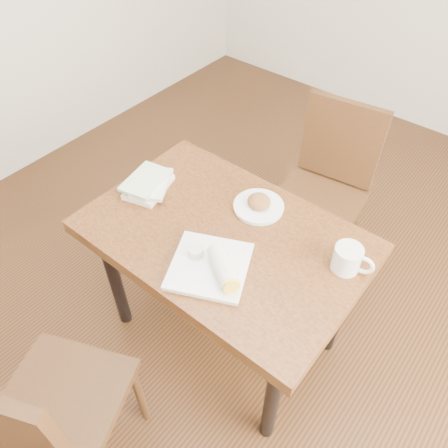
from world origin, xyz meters
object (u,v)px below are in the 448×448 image
Objects in this scene: coffee_mug at (348,259)px; book_stack at (149,184)px; plate_burrito at (214,266)px; chair_near at (43,415)px; plate_scone at (259,205)px; table at (224,248)px; chair_far at (327,181)px.

book_stack is at bearing -170.68° from coffee_mug.
plate_burrito is 0.54m from book_stack.
plate_burrito is at bearing 77.03° from chair_near.
plate_burrito reaches higher than book_stack.
chair_near reaches higher than coffee_mug.
plate_burrito is at bearing -79.79° from plate_scone.
plate_scone is at bearing 24.33° from book_stack.
chair_near is 2.59× the size of plate_burrito.
coffee_mug is at bearing -7.37° from plate_scone.
table is at bearing -96.98° from plate_scone.
table is at bearing 0.11° from book_stack.
chair_far is 0.94m from book_stack.
chair_far is 0.61m from plate_scone.
plate_burrito is (-0.37, -0.32, -0.03)m from coffee_mug.
table is 4.27× the size of book_stack.
coffee_mug is (0.46, 0.14, 0.15)m from table.
table is 0.87m from chair_near.
chair_near is 6.25× the size of coffee_mug.
book_stack is (-0.49, -0.77, 0.23)m from chair_far.
book_stack reaches higher than table.
coffee_mug is at bearing 62.39° from chair_near.
chair_near is (-0.07, -0.86, -0.11)m from table.
table is 3.00× the size of plate_burrito.
chair_far reaches higher than coffee_mug.
coffee_mug reaches higher than plate_scone.
plate_scone is (0.09, 1.06, 0.22)m from chair_near.
plate_scone is 0.38m from plate_burrito.
chair_far is (0.07, 0.77, -0.11)m from table.
table is at bearing 117.91° from plate_burrito.
chair_near is 1.09m from plate_scone.
plate_burrito is (0.09, -0.17, 0.12)m from table.
coffee_mug is at bearing 40.66° from plate_burrito.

